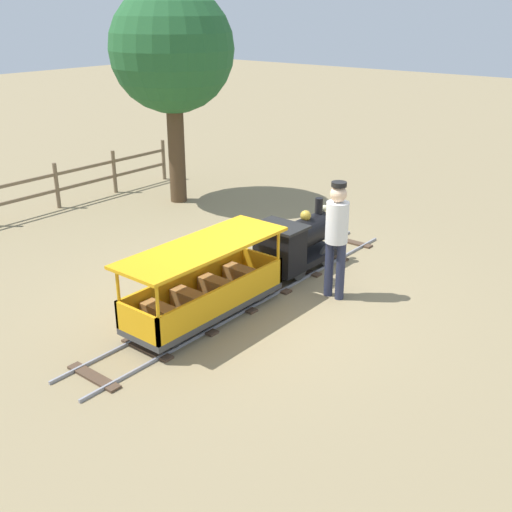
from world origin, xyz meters
TOP-DOWN VIEW (x-y plane):
  - ground_plane at (0.00, 0.00)m, footprint 60.00×60.00m
  - track at (0.00, -0.14)m, footprint 0.76×6.05m
  - locomotive at (0.00, 0.89)m, footprint 0.72×1.45m
  - passenger_car at (0.00, -1.04)m, footprint 0.82×2.35m
  - conductor_person at (0.90, 0.55)m, footprint 0.30×0.30m
  - oak_tree_near at (-4.00, 2.39)m, footprint 2.36×2.36m
  - fence_section at (-5.48, -0.14)m, footprint 0.08×7.13m

SIDE VIEW (x-z plane):
  - ground_plane at x=0.00m, z-range 0.00..0.00m
  - track at x=0.00m, z-range 0.00..0.04m
  - passenger_car at x=0.00m, z-range -0.06..0.91m
  - locomotive at x=0.00m, z-range -0.01..0.97m
  - fence_section at x=-5.48m, z-range 0.03..0.93m
  - conductor_person at x=0.90m, z-range 0.15..1.77m
  - oak_tree_near at x=-4.00m, z-range 0.85..4.98m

